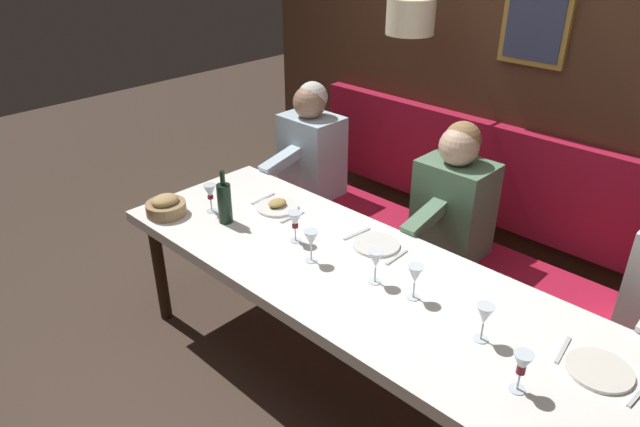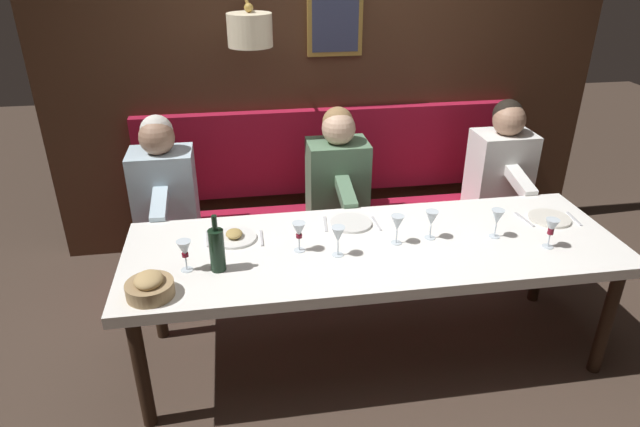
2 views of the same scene
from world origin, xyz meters
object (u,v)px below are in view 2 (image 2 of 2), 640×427
(wine_glass_0, at_px, (185,250))
(wine_glass_4, at_px, (338,235))
(diner_near, at_px, (338,170))
(dining_table, at_px, (374,254))
(wine_glass_6, at_px, (432,219))
(wine_glass_3, at_px, (397,224))
(wine_glass_5, at_px, (299,231))
(wine_bottle, at_px, (217,249))
(diner_nearest, at_px, (502,160))
(wine_glass_1, at_px, (551,228))
(wine_glass_2, at_px, (497,218))
(diner_middle, at_px, (163,180))
(bread_bowl, at_px, (150,287))

(wine_glass_0, xyz_separation_m, wine_glass_4, (0.02, -0.76, 0.00))
(diner_near, relative_size, wine_glass_4, 4.82)
(dining_table, relative_size, wine_glass_6, 16.20)
(wine_glass_3, relative_size, wine_glass_5, 1.00)
(wine_glass_4, distance_m, wine_bottle, 0.61)
(diner_nearest, bearing_deg, diner_near, 90.00)
(diner_near, distance_m, wine_glass_3, 0.91)
(diner_nearest, xyz_separation_m, wine_glass_1, (-1.06, 0.24, 0.04))
(wine_glass_2, distance_m, wine_glass_5, 1.08)
(diner_near, xyz_separation_m, wine_glass_5, (-0.89, 0.37, 0.04))
(diner_nearest, height_order, diner_middle, same)
(diner_near, height_order, wine_glass_5, diner_near)
(wine_glass_4, xyz_separation_m, wine_glass_5, (0.08, 0.19, -0.00))
(wine_glass_5, bearing_deg, bread_bowl, 112.25)
(wine_glass_1, xyz_separation_m, wine_bottle, (0.05, 1.73, 0.00))
(dining_table, bearing_deg, wine_glass_4, 111.27)
(diner_middle, bearing_deg, bread_bowl, -177.81)
(diner_middle, distance_m, wine_bottle, 1.07)
(wine_glass_3, distance_m, wine_glass_5, 0.52)
(wine_glass_3, distance_m, bread_bowl, 1.29)
(wine_glass_5, bearing_deg, wine_glass_3, -90.30)
(wine_glass_1, bearing_deg, wine_glass_6, 71.99)
(diner_nearest, bearing_deg, wine_glass_3, 131.20)
(bread_bowl, bearing_deg, diner_near, -42.75)
(wine_glass_5, bearing_deg, wine_glass_6, -88.31)
(wine_glass_3, distance_m, wine_glass_6, 0.20)
(diner_near, xyz_separation_m, bread_bowl, (-1.19, 1.10, -0.03))
(bread_bowl, bearing_deg, dining_table, -74.99)
(diner_near, relative_size, wine_glass_0, 4.82)
(diner_near, distance_m, wine_glass_4, 0.98)
(wine_glass_5, bearing_deg, wine_glass_1, -97.39)
(wine_glass_5, relative_size, wine_bottle, 0.55)
(wine_glass_0, bearing_deg, wine_glass_4, -88.20)
(dining_table, bearing_deg, wine_glass_1, -101.15)
(wine_glass_5, bearing_deg, wine_glass_2, -91.06)
(wine_glass_6, xyz_separation_m, wine_bottle, (-0.14, 1.14, -0.00))
(diner_middle, distance_m, wine_glass_3, 1.57)
(diner_near, bearing_deg, wine_glass_0, 136.38)
(diner_nearest, xyz_separation_m, wine_glass_4, (-0.97, 1.35, 0.04))
(wine_glass_3, bearing_deg, dining_table, 84.86)
(wine_glass_5, height_order, bread_bowl, wine_glass_5)
(wine_glass_0, height_order, wine_glass_3, same)
(wine_bottle, relative_size, bread_bowl, 1.36)
(bread_bowl, bearing_deg, diner_middle, 2.19)
(wine_glass_4, height_order, wine_glass_5, same)
(diner_nearest, height_order, diner_near, same)
(wine_bottle, bearing_deg, diner_nearest, -62.74)
(wine_glass_0, distance_m, wine_glass_6, 1.30)
(bread_bowl, bearing_deg, wine_glass_6, -77.61)
(diner_middle, xyz_separation_m, bread_bowl, (-1.19, -0.05, -0.03))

